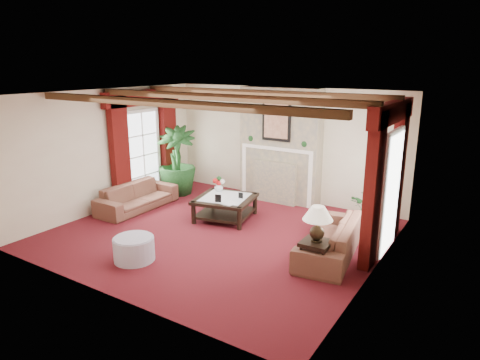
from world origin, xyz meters
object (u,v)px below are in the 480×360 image
Objects in this scene: sofa_right at (331,232)px; coffee_table at (225,208)px; sofa_left at (137,192)px; potted_palm at (177,175)px; side_table at (316,257)px; ottoman at (134,249)px.

sofa_right is 2.60m from coffee_table.
sofa_left is 0.91× the size of sofa_right.
sofa_left is 1.00× the size of potted_palm.
sofa_left is 2.14m from coffee_table.
sofa_left is at bearing 171.21° from side_table.
sofa_right is 3.38m from ottoman.
sofa_left is 4.61m from sofa_right.
side_table is (2.60, -1.27, 0.03)m from coffee_table.
potted_palm is 2.25m from coffee_table.
potted_palm is 3.86m from ottoman.
side_table is at bearing -38.36° from coffee_table.
side_table is 0.78× the size of ottoman.
potted_palm is at bearing 144.98° from coffee_table.
potted_palm is 3.67× the size of side_table.
coffee_table is at bearing 86.22° from ottoman.
sofa_left is 2.87× the size of ottoman.
coffee_table is at bearing -109.33° from sofa_right.
sofa_left is 2.73m from ottoman.
sofa_right reaches higher than ottoman.
coffee_table is 1.69× the size of ottoman.
sofa_right reaches higher than side_table.
coffee_table is at bearing 154.04° from side_table.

